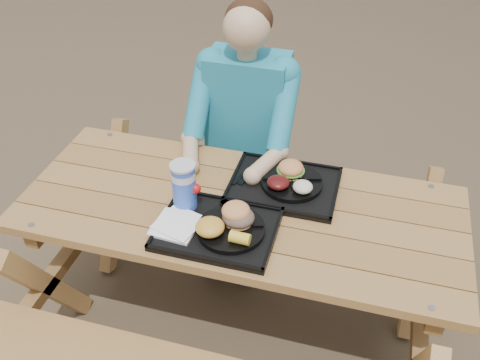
# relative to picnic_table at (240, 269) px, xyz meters

# --- Properties ---
(ground) EXTENTS (60.00, 60.00, 0.00)m
(ground) POSITION_rel_picnic_table_xyz_m (0.00, 0.00, -0.38)
(ground) COLOR #999999
(ground) RESTS_ON ground
(picnic_table) EXTENTS (1.80, 1.49, 0.75)m
(picnic_table) POSITION_rel_picnic_table_xyz_m (0.00, 0.00, 0.00)
(picnic_table) COLOR #999999
(picnic_table) RESTS_ON ground
(tray_near) EXTENTS (0.45, 0.35, 0.02)m
(tray_near) POSITION_rel_picnic_table_xyz_m (-0.04, -0.17, 0.39)
(tray_near) COLOR black
(tray_near) RESTS_ON picnic_table
(tray_far) EXTENTS (0.45, 0.35, 0.02)m
(tray_far) POSITION_rel_picnic_table_xyz_m (0.15, 0.16, 0.39)
(tray_far) COLOR black
(tray_far) RESTS_ON picnic_table
(plate_near) EXTENTS (0.26, 0.26, 0.02)m
(plate_near) POSITION_rel_picnic_table_xyz_m (0.01, -0.18, 0.41)
(plate_near) COLOR black
(plate_near) RESTS_ON tray_near
(plate_far) EXTENTS (0.26, 0.26, 0.02)m
(plate_far) POSITION_rel_picnic_table_xyz_m (0.18, 0.17, 0.41)
(plate_far) COLOR black
(plate_far) RESTS_ON tray_far
(napkin_stack) EXTENTS (0.18, 0.18, 0.02)m
(napkin_stack) POSITION_rel_picnic_table_xyz_m (-0.20, -0.21, 0.40)
(napkin_stack) COLOR white
(napkin_stack) RESTS_ON tray_near
(soda_cup) EXTENTS (0.09, 0.09, 0.19)m
(soda_cup) POSITION_rel_picnic_table_xyz_m (-0.20, -0.08, 0.49)
(soda_cup) COLOR blue
(soda_cup) RESTS_ON tray_near
(condiment_bbq) EXTENTS (0.04, 0.04, 0.03)m
(condiment_bbq) POSITION_rel_picnic_table_xyz_m (-0.05, -0.05, 0.41)
(condiment_bbq) COLOR black
(condiment_bbq) RESTS_ON tray_near
(condiment_mustard) EXTENTS (0.05, 0.05, 0.03)m
(condiment_mustard) POSITION_rel_picnic_table_xyz_m (0.03, -0.06, 0.41)
(condiment_mustard) COLOR #FFF71C
(condiment_mustard) RESTS_ON tray_near
(sandwich) EXTENTS (0.12, 0.12, 0.12)m
(sandwich) POSITION_rel_picnic_table_xyz_m (0.03, -0.14, 0.47)
(sandwich) COLOR #DF8E4E
(sandwich) RESTS_ON plate_near
(mac_cheese) EXTENTS (0.11, 0.11, 0.06)m
(mac_cheese) POSITION_rel_picnic_table_xyz_m (-0.05, -0.23, 0.44)
(mac_cheese) COLOR gold
(mac_cheese) RESTS_ON plate_near
(corn_cob) EXTENTS (0.08, 0.08, 0.04)m
(corn_cob) POSITION_rel_picnic_table_xyz_m (0.07, -0.25, 0.44)
(corn_cob) COLOR yellow
(corn_cob) RESTS_ON plate_near
(cutlery_far) EXTENTS (0.05, 0.14, 0.01)m
(cutlery_far) POSITION_rel_picnic_table_xyz_m (-0.02, 0.17, 0.40)
(cutlery_far) COLOR black
(cutlery_far) RESTS_ON tray_far
(burger) EXTENTS (0.11, 0.11, 0.10)m
(burger) POSITION_rel_picnic_table_xyz_m (0.16, 0.21, 0.46)
(burger) COLOR #D7884C
(burger) RESTS_ON plate_far
(baked_beans) EXTENTS (0.09, 0.09, 0.04)m
(baked_beans) POSITION_rel_picnic_table_xyz_m (0.13, 0.11, 0.44)
(baked_beans) COLOR #4D0F0F
(baked_beans) RESTS_ON plate_far
(potato_salad) EXTENTS (0.08, 0.08, 0.05)m
(potato_salad) POSITION_rel_picnic_table_xyz_m (0.23, 0.11, 0.44)
(potato_salad) COLOR #ECE3C8
(potato_salad) RESTS_ON plate_far
(diner) EXTENTS (0.48, 0.84, 1.28)m
(diner) POSITION_rel_picnic_table_xyz_m (-0.13, 0.57, 0.27)
(diner) COLOR teal
(diner) RESTS_ON ground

